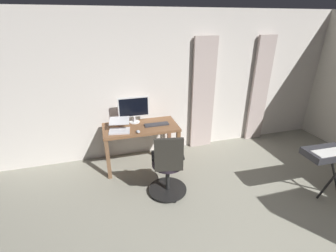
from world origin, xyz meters
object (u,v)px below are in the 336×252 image
Objects in this scene: computer_monitor at (134,108)px; laptop at (119,127)px; office_chair at (168,168)px; computer_mouse at (138,132)px; desk at (141,132)px; computer_keyboard at (157,124)px; mug_coffee at (118,120)px.

computer_monitor is 0.43m from laptop.
office_chair is 9.78× the size of computer_mouse.
desk is at bearing -159.39° from laptop.
computer_monitor is 0.47m from computer_keyboard.
computer_mouse is at bearing 124.24° from office_chair.
office_chair reaches higher than mug_coffee.
office_chair reaches higher than desk.
desk is at bearing 109.31° from computer_monitor.
laptop is at bearing 134.68° from office_chair.
computer_keyboard is at bearing 97.49° from office_chair.
mug_coffee is at bearing 126.82° from office_chair.
office_chair is 0.92m from computer_keyboard.
computer_keyboard is 1.02× the size of laptop.
office_chair is at bearing 115.74° from mug_coffee.
mug_coffee is at bearing -82.02° from laptop.
mug_coffee is at bearing -60.74° from computer_mouse.
mug_coffee is (-0.01, -0.30, -0.01)m from laptop.
mug_coffee is (0.55, -1.14, 0.32)m from office_chair.
office_chair is (-0.21, 0.91, -0.17)m from desk.
office_chair is at bearing 103.14° from desk.
laptop reaches higher than computer_mouse.
desk is at bearing 114.22° from office_chair.
computer_monitor is (0.28, -1.10, 0.53)m from office_chair.
office_chair reaches higher than computer_keyboard.
computer_monitor reaches higher than computer_mouse.
computer_monitor reaches higher than office_chair.
office_chair is 2.46× the size of laptop.
computer_keyboard is (-0.06, -0.88, 0.29)m from office_chair.
office_chair is 1.89× the size of computer_monitor.
desk is 0.29m from computer_keyboard.
computer_keyboard is (-0.27, 0.03, 0.12)m from desk.
office_chair reaches higher than computer_mouse.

